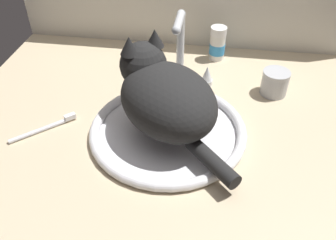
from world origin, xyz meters
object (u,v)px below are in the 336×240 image
(sink_basin, at_px, (168,130))
(toothbrush, at_px, (45,128))
(cat, at_px, (163,94))
(metal_jar, at_px, (275,83))
(pill_bottle, at_px, (217,44))
(faucet, at_px, (180,58))

(sink_basin, height_order, toothbrush, sink_basin)
(toothbrush, bearing_deg, sink_basin, 5.78)
(cat, distance_m, toothbrush, 0.29)
(metal_jar, distance_m, toothbrush, 0.58)
(pill_bottle, bearing_deg, cat, -107.10)
(cat, distance_m, pill_bottle, 0.37)
(cat, xyz_separation_m, pill_bottle, (0.11, 0.35, -0.05))
(pill_bottle, bearing_deg, sink_basin, -104.54)
(metal_jar, distance_m, pill_bottle, 0.22)
(sink_basin, height_order, pill_bottle, pill_bottle)
(cat, bearing_deg, metal_jar, 35.31)
(sink_basin, bearing_deg, cat, 132.79)
(sink_basin, distance_m, faucet, 0.22)
(faucet, relative_size, metal_jar, 2.95)
(cat, height_order, pill_bottle, cat)
(sink_basin, relative_size, metal_jar, 5.10)
(toothbrush, bearing_deg, faucet, 39.60)
(sink_basin, relative_size, pill_bottle, 3.55)
(cat, bearing_deg, faucet, 86.09)
(faucet, distance_m, cat, 0.19)
(faucet, xyz_separation_m, metal_jar, (0.25, -0.01, -0.05))
(pill_bottle, distance_m, toothbrush, 0.54)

